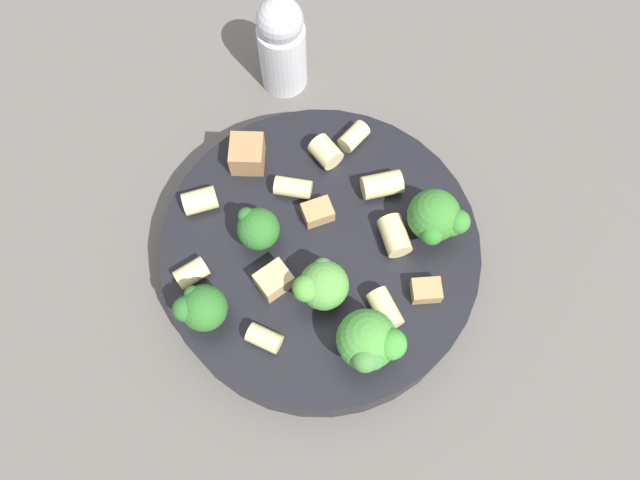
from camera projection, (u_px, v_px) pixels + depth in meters
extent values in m
plane|color=#5B5651|center=(320.00, 264.00, 0.48)|extent=(2.00, 2.00, 0.00)
cylinder|color=black|center=(320.00, 255.00, 0.46)|extent=(0.23, 0.23, 0.04)
cylinder|color=beige|center=(320.00, 247.00, 0.45)|extent=(0.21, 0.21, 0.01)
torus|color=black|center=(320.00, 246.00, 0.45)|extent=(0.23, 0.23, 0.00)
cylinder|color=#84AD60|center=(321.00, 293.00, 0.43)|extent=(0.01, 0.01, 0.01)
sphere|color=#569942|center=(321.00, 286.00, 0.41)|extent=(0.03, 0.03, 0.03)
sphere|color=#4C8245|center=(315.00, 268.00, 0.41)|extent=(0.01, 0.01, 0.01)
sphere|color=#559E3B|center=(306.00, 288.00, 0.40)|extent=(0.02, 0.02, 0.02)
cylinder|color=#84AD60|center=(208.00, 315.00, 0.42)|extent=(0.01, 0.01, 0.01)
sphere|color=#2D6B28|center=(204.00, 308.00, 0.40)|extent=(0.03, 0.03, 0.03)
sphere|color=#2D5E23|center=(192.00, 294.00, 0.40)|extent=(0.01, 0.01, 0.01)
sphere|color=#2C6629|center=(185.00, 309.00, 0.40)|extent=(0.02, 0.02, 0.02)
cylinder|color=#84AD60|center=(260.00, 237.00, 0.44)|extent=(0.01, 0.01, 0.01)
sphere|color=#2D6B28|center=(258.00, 229.00, 0.43)|extent=(0.03, 0.03, 0.03)
sphere|color=#2B6726|center=(246.00, 216.00, 0.42)|extent=(0.01, 0.01, 0.01)
sphere|color=#2C6624|center=(264.00, 240.00, 0.42)|extent=(0.01, 0.01, 0.01)
cylinder|color=#9EC175|center=(365.00, 346.00, 0.41)|extent=(0.01, 0.01, 0.01)
sphere|color=#478E38|center=(367.00, 340.00, 0.39)|extent=(0.04, 0.04, 0.04)
sphere|color=#3C7C38|center=(373.00, 359.00, 0.38)|extent=(0.01, 0.01, 0.01)
sphere|color=#447D3A|center=(365.00, 359.00, 0.38)|extent=(0.02, 0.02, 0.02)
sphere|color=green|center=(391.00, 344.00, 0.38)|extent=(0.02, 0.02, 0.02)
cylinder|color=#84AD60|center=(430.00, 225.00, 0.45)|extent=(0.01, 0.01, 0.01)
sphere|color=#387A2D|center=(434.00, 215.00, 0.43)|extent=(0.04, 0.04, 0.04)
sphere|color=#367F27|center=(451.00, 226.00, 0.43)|extent=(0.02, 0.02, 0.02)
sphere|color=#387E30|center=(457.00, 216.00, 0.42)|extent=(0.02, 0.02, 0.02)
sphere|color=#31772A|center=(432.00, 234.00, 0.42)|extent=(0.02, 0.02, 0.02)
cylinder|color=beige|center=(326.00, 152.00, 0.46)|extent=(0.03, 0.03, 0.02)
cylinder|color=beige|center=(200.00, 201.00, 0.45)|extent=(0.03, 0.02, 0.02)
cylinder|color=beige|center=(264.00, 338.00, 0.41)|extent=(0.03, 0.02, 0.01)
cylinder|color=beige|center=(382.00, 185.00, 0.45)|extent=(0.03, 0.02, 0.02)
cylinder|color=beige|center=(191.00, 273.00, 0.43)|extent=(0.03, 0.02, 0.01)
cylinder|color=beige|center=(354.00, 137.00, 0.47)|extent=(0.03, 0.03, 0.01)
cylinder|color=beige|center=(293.00, 187.00, 0.45)|extent=(0.03, 0.02, 0.01)
cylinder|color=beige|center=(385.00, 309.00, 0.42)|extent=(0.02, 0.03, 0.02)
cylinder|color=beige|center=(395.00, 239.00, 0.44)|extent=(0.02, 0.03, 0.02)
cube|color=tan|center=(274.00, 280.00, 0.43)|extent=(0.03, 0.03, 0.02)
cube|color=#A87A4C|center=(247.00, 154.00, 0.46)|extent=(0.03, 0.03, 0.02)
cube|color=tan|center=(426.00, 290.00, 0.43)|extent=(0.02, 0.02, 0.01)
cube|color=tan|center=(321.00, 212.00, 0.45)|extent=(0.02, 0.02, 0.01)
cylinder|color=silver|center=(283.00, 56.00, 0.52)|extent=(0.04, 0.04, 0.06)
sphere|color=#B7B7BC|center=(280.00, 21.00, 0.48)|extent=(0.04, 0.04, 0.04)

